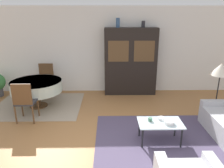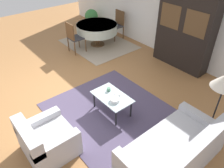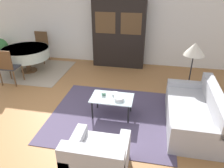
{
  "view_description": "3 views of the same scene",
  "coord_description": "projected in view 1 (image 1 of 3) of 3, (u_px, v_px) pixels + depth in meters",
  "views": [
    {
      "loc": [
        0.12,
        -3.31,
        2.49
      ],
      "look_at": [
        0.2,
        1.4,
        0.95
      ],
      "focal_mm": 35.0,
      "sensor_mm": 36.0,
      "label": 1
    },
    {
      "loc": [
        3.91,
        -1.76,
        3.31
      ],
      "look_at": [
        1.14,
        0.52,
        0.75
      ],
      "focal_mm": 35.0,
      "sensor_mm": 36.0,
      "label": 2
    },
    {
      "loc": [
        1.89,
        -3.28,
        2.74
      ],
      "look_at": [
        1.14,
        0.52,
        0.75
      ],
      "focal_mm": 35.0,
      "sensor_mm": 36.0,
      "label": 3
    }
  ],
  "objects": [
    {
      "name": "dining_rug",
      "position": [
        39.0,
        105.0,
        6.15
      ],
      "size": [
        2.36,
        1.91,
        0.01
      ],
      "color": "gray",
      "rests_on": "ground_plane"
    },
    {
      "name": "area_rug",
      "position": [
        159.0,
        142.0,
        4.41
      ],
      "size": [
        2.58,
        2.35,
        0.01
      ],
      "color": "#4C425B",
      "rests_on": "ground_plane"
    },
    {
      "name": "vase_tall",
      "position": [
        118.0,
        23.0,
        6.44
      ],
      "size": [
        0.11,
        0.11,
        0.27
      ],
      "color": "#33517A",
      "rests_on": "display_cabinet"
    },
    {
      "name": "floor_lamp",
      "position": [
        221.0,
        71.0,
        5.19
      ],
      "size": [
        0.48,
        0.48,
        1.36
      ],
      "color": "black",
      "rests_on": "ground_plane"
    },
    {
      "name": "dining_chair_far",
      "position": [
        46.0,
        78.0,
        6.78
      ],
      "size": [
        0.44,
        0.44,
        0.98
      ],
      "rotation": [
        0.0,
        0.0,
        3.14
      ],
      "color": "brown",
      "rests_on": "dining_rug"
    },
    {
      "name": "dining_chair_near",
      "position": [
        24.0,
        100.0,
        5.06
      ],
      "size": [
        0.44,
        0.44,
        0.98
      ],
      "color": "brown",
      "rests_on": "dining_rug"
    },
    {
      "name": "vase_short",
      "position": [
        143.0,
        24.0,
        6.46
      ],
      "size": [
        0.11,
        0.11,
        0.19
      ],
      "color": "#232328",
      "rests_on": "display_cabinet"
    },
    {
      "name": "coffee_table",
      "position": [
        160.0,
        125.0,
        4.31
      ],
      "size": [
        0.87,
        0.53,
        0.42
      ],
      "color": "black",
      "rests_on": "area_rug"
    },
    {
      "name": "bowl",
      "position": [
        169.0,
        122.0,
        4.24
      ],
      "size": [
        0.2,
        0.2,
        0.06
      ],
      "color": "white",
      "rests_on": "coffee_table"
    },
    {
      "name": "wall_back",
      "position": [
        105.0,
        50.0,
        6.95
      ],
      "size": [
        10.0,
        0.06,
        2.7
      ],
      "color": "white",
      "rests_on": "ground_plane"
    },
    {
      "name": "ground_plane",
      "position": [
        102.0,
        158.0,
        3.92
      ],
      "size": [
        14.0,
        14.0,
        0.0
      ],
      "primitive_type": "plane",
      "color": "#9E6B3D"
    },
    {
      "name": "dining_table",
      "position": [
        37.0,
        86.0,
        5.91
      ],
      "size": [
        1.37,
        1.37,
        0.73
      ],
      "color": "brown",
      "rests_on": "dining_rug"
    },
    {
      "name": "cup",
      "position": [
        150.0,
        119.0,
        4.35
      ],
      "size": [
        0.08,
        0.08,
        0.07
      ],
      "color": "#4C7A60",
      "rests_on": "coffee_table"
    },
    {
      "name": "bowl_small",
      "position": [
        161.0,
        118.0,
        4.4
      ],
      "size": [
        0.14,
        0.14,
        0.05
      ],
      "color": "white",
      "rests_on": "coffee_table"
    },
    {
      "name": "display_cabinet",
      "position": [
        130.0,
        62.0,
        6.81
      ],
      "size": [
        1.61,
        0.44,
        2.07
      ],
      "color": "black",
      "rests_on": "ground_plane"
    }
  ]
}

